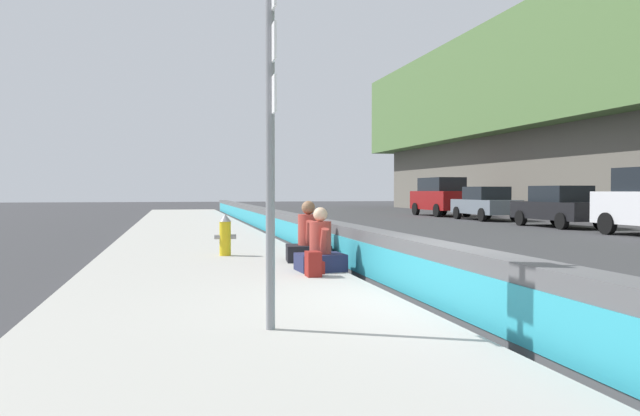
{
  "coord_description": "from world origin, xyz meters",
  "views": [
    {
      "loc": [
        -7.36,
        3.26,
        1.51
      ],
      "look_at": [
        8.28,
        -0.29,
        1.08
      ],
      "focal_mm": 35.98,
      "sensor_mm": 36.0,
      "label": 1
    }
  ],
  "objects_px": {
    "route_sign_post": "(271,117)",
    "seated_person_foreground": "(320,251)",
    "seated_person_middle": "(308,242)",
    "parked_car_midline": "(485,203)",
    "backpack": "(314,264)",
    "parked_car_far": "(441,196)",
    "parked_car_fourth": "(559,206)",
    "fire_hydrant": "(225,234)"
  },
  "relations": [
    {
      "from": "parked_car_midline",
      "to": "parked_car_far",
      "type": "bearing_deg",
      "value": 0.15
    },
    {
      "from": "parked_car_fourth",
      "to": "parked_car_midline",
      "type": "height_order",
      "value": "same"
    },
    {
      "from": "backpack",
      "to": "parked_car_fourth",
      "type": "bearing_deg",
      "value": -44.45
    },
    {
      "from": "route_sign_post",
      "to": "parked_car_far",
      "type": "relative_size",
      "value": 0.74
    },
    {
      "from": "route_sign_post",
      "to": "seated_person_foreground",
      "type": "bearing_deg",
      "value": -18.82
    },
    {
      "from": "seated_person_foreground",
      "to": "seated_person_middle",
      "type": "relative_size",
      "value": 0.93
    },
    {
      "from": "route_sign_post",
      "to": "fire_hydrant",
      "type": "bearing_deg",
      "value": -0.84
    },
    {
      "from": "seated_person_middle",
      "to": "parked_car_fourth",
      "type": "xyz_separation_m",
      "value": [
        11.36,
        -12.92,
        0.36
      ]
    },
    {
      "from": "route_sign_post",
      "to": "parked_car_midline",
      "type": "bearing_deg",
      "value": -31.49
    },
    {
      "from": "fire_hydrant",
      "to": "seated_person_middle",
      "type": "bearing_deg",
      "value": -133.93
    },
    {
      "from": "backpack",
      "to": "parked_car_fourth",
      "type": "xyz_separation_m",
      "value": [
        13.54,
        -13.28,
        0.53
      ]
    },
    {
      "from": "parked_car_fourth",
      "to": "seated_person_foreground",
      "type": "bearing_deg",
      "value": 134.64
    },
    {
      "from": "backpack",
      "to": "parked_car_far",
      "type": "xyz_separation_m",
      "value": [
        25.65,
        -13.3,
        0.85
      ]
    },
    {
      "from": "route_sign_post",
      "to": "parked_car_fourth",
      "type": "bearing_deg",
      "value": -40.07
    },
    {
      "from": "parked_car_midline",
      "to": "seated_person_foreground",
      "type": "bearing_deg",
      "value": 146.01
    },
    {
      "from": "route_sign_post",
      "to": "parked_car_midline",
      "type": "distance_m",
      "value": 27.9
    },
    {
      "from": "fire_hydrant",
      "to": "backpack",
      "type": "distance_m",
      "value": 3.8
    },
    {
      "from": "seated_person_foreground",
      "to": "seated_person_middle",
      "type": "xyz_separation_m",
      "value": [
        1.5,
        -0.1,
        0.03
      ]
    },
    {
      "from": "fire_hydrant",
      "to": "seated_person_middle",
      "type": "height_order",
      "value": "seated_person_middle"
    },
    {
      "from": "parked_car_far",
      "to": "parked_car_fourth",
      "type": "bearing_deg",
      "value": 179.9
    },
    {
      "from": "fire_hydrant",
      "to": "parked_car_fourth",
      "type": "bearing_deg",
      "value": -55.46
    },
    {
      "from": "seated_person_foreground",
      "to": "parked_car_far",
      "type": "bearing_deg",
      "value": -27.58
    },
    {
      "from": "parked_car_fourth",
      "to": "parked_car_midline",
      "type": "distance_m",
      "value": 6.5
    },
    {
      "from": "backpack",
      "to": "parked_car_far",
      "type": "bearing_deg",
      "value": -27.41
    },
    {
      "from": "seated_person_middle",
      "to": "fire_hydrant",
      "type": "bearing_deg",
      "value": 46.07
    },
    {
      "from": "backpack",
      "to": "parked_car_midline",
      "type": "relative_size",
      "value": 0.09
    },
    {
      "from": "backpack",
      "to": "parked_car_midline",
      "type": "height_order",
      "value": "parked_car_midline"
    },
    {
      "from": "fire_hydrant",
      "to": "seated_person_middle",
      "type": "relative_size",
      "value": 0.75
    },
    {
      "from": "fire_hydrant",
      "to": "parked_car_far",
      "type": "distance_m",
      "value": 26.34
    },
    {
      "from": "route_sign_post",
      "to": "seated_person_middle",
      "type": "relative_size",
      "value": 3.07
    },
    {
      "from": "seated_person_foreground",
      "to": "parked_car_fourth",
      "type": "relative_size",
      "value": 0.24
    },
    {
      "from": "fire_hydrant",
      "to": "seated_person_foreground",
      "type": "height_order",
      "value": "seated_person_foreground"
    },
    {
      "from": "fire_hydrant",
      "to": "parked_car_far",
      "type": "xyz_separation_m",
      "value": [
        22.03,
        -14.43,
        0.6
      ]
    },
    {
      "from": "parked_car_far",
      "to": "route_sign_post",
      "type": "bearing_deg",
      "value": 153.66
    },
    {
      "from": "route_sign_post",
      "to": "seated_person_middle",
      "type": "height_order",
      "value": "route_sign_post"
    },
    {
      "from": "parked_car_fourth",
      "to": "route_sign_post",
      "type": "bearing_deg",
      "value": 139.93
    },
    {
      "from": "fire_hydrant",
      "to": "parked_car_far",
      "type": "height_order",
      "value": "parked_car_far"
    },
    {
      "from": "seated_person_middle",
      "to": "parked_car_midline",
      "type": "bearing_deg",
      "value": -35.95
    },
    {
      "from": "parked_car_midline",
      "to": "parked_car_fourth",
      "type": "bearing_deg",
      "value": 179.68
    },
    {
      "from": "seated_person_middle",
      "to": "parked_car_fourth",
      "type": "distance_m",
      "value": 17.21
    },
    {
      "from": "seated_person_foreground",
      "to": "parked_car_far",
      "type": "xyz_separation_m",
      "value": [
        24.97,
        -13.04,
        0.7
      ]
    },
    {
      "from": "fire_hydrant",
      "to": "parked_car_fourth",
      "type": "xyz_separation_m",
      "value": [
        9.92,
        -14.41,
        0.27
      ]
    }
  ]
}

